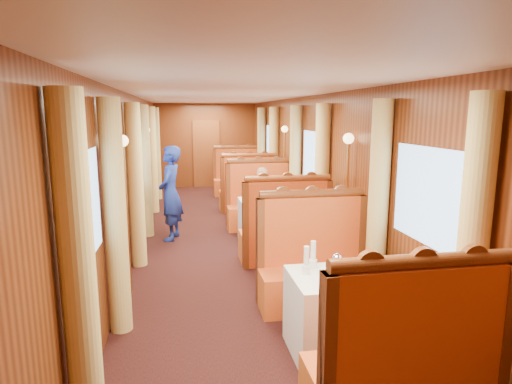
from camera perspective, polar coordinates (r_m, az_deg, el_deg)
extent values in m
cube|color=brown|center=(13.03, -6.62, 5.07)|extent=(0.80, 0.04, 2.00)
cube|color=white|center=(4.19, 12.07, -15.55)|extent=(1.05, 0.72, 0.75)
cube|color=#B72B14|center=(3.05, 20.84, -16.44)|extent=(1.30, 0.12, 0.80)
cylinder|color=brown|center=(2.89, 21.41, -8.59)|extent=(1.23, 0.10, 0.10)
cube|color=#B72B14|center=(5.07, 7.95, -12.57)|extent=(1.30, 0.55, 0.45)
cube|color=#B72B14|center=(5.06, 7.39, -5.10)|extent=(1.30, 0.12, 0.80)
cylinder|color=brown|center=(4.96, 7.50, -0.20)|extent=(1.23, 0.10, 0.10)
cube|color=white|center=(7.37, 1.97, -3.91)|extent=(1.05, 0.72, 0.75)
cube|color=#B72B14|center=(6.51, 3.67, -7.22)|extent=(1.30, 0.55, 0.45)
cube|color=#B72B14|center=(6.15, 4.19, -2.25)|extent=(1.30, 0.12, 0.80)
cylinder|color=brown|center=(6.07, 4.25, 1.80)|extent=(1.23, 0.10, 0.10)
cube|color=#B72B14|center=(8.31, 0.63, -3.32)|extent=(1.30, 0.55, 0.45)
cube|color=#B72B14|center=(8.39, 0.38, 1.18)|extent=(1.30, 0.12, 0.80)
cylinder|color=brown|center=(8.33, 0.38, 4.16)|extent=(1.23, 0.10, 0.10)
cube|color=white|center=(10.74, -1.81, 0.64)|extent=(1.05, 0.72, 0.75)
cube|color=#B72B14|center=(9.85, -1.04, -1.14)|extent=(1.30, 0.55, 0.45)
cube|color=#B72B14|center=(9.53, -0.86, 2.29)|extent=(1.30, 0.12, 0.80)
cylinder|color=brown|center=(9.48, -0.87, 4.92)|extent=(1.23, 0.10, 0.10)
cube|color=#B72B14|center=(11.70, -2.45, 0.69)|extent=(1.30, 0.55, 0.45)
cube|color=#B72B14|center=(11.82, -2.61, 3.85)|extent=(1.30, 0.12, 0.80)
cylinder|color=brown|center=(11.78, -2.63, 5.98)|extent=(1.23, 0.10, 0.10)
cube|color=silver|center=(3.97, 11.24, -11.05)|extent=(0.40, 0.34, 0.01)
cylinder|color=white|center=(4.07, 17.02, -10.71)|extent=(0.20, 0.20, 0.01)
cylinder|color=white|center=(3.98, 6.71, -10.26)|extent=(0.08, 0.08, 0.08)
cylinder|color=white|center=(3.94, 6.75, -8.46)|extent=(0.05, 0.05, 0.18)
cylinder|color=white|center=(4.15, 7.59, -9.45)|extent=(0.08, 0.08, 0.08)
cylinder|color=white|center=(4.10, 7.64, -7.71)|extent=(0.05, 0.05, 0.18)
cylinder|color=silver|center=(7.23, 1.81, -0.57)|extent=(0.06, 0.06, 0.14)
cylinder|color=silver|center=(10.64, -1.82, 2.97)|extent=(0.06, 0.06, 0.14)
cylinder|color=#D5BE6D|center=(2.97, -22.61, -10.49)|extent=(0.22, 0.22, 2.35)
cylinder|color=#D5BE6D|center=(4.44, -18.24, -3.40)|extent=(0.22, 0.22, 2.35)
cylinder|color=#D5BE6D|center=(3.57, 26.85, -7.36)|extent=(0.22, 0.22, 2.35)
cylinder|color=#D5BE6D|center=(4.86, 15.94, -2.12)|extent=(0.22, 0.22, 2.35)
cylinder|color=#D5BE6D|center=(6.33, -15.73, 0.74)|extent=(0.22, 0.22, 2.35)
cylinder|color=#D5BE6D|center=(7.86, -14.59, 2.61)|extent=(0.22, 0.22, 2.35)
cylinder|color=#D5BE6D|center=(6.63, 8.73, 1.43)|extent=(0.22, 0.22, 2.35)
cylinder|color=#D5BE6D|center=(8.11, 5.26, 3.13)|extent=(0.22, 0.22, 2.35)
cylinder|color=#D5BE6D|center=(9.78, -13.67, 4.12)|extent=(0.22, 0.22, 2.35)
cylinder|color=#D5BE6D|center=(11.33, -13.16, 4.96)|extent=(0.22, 0.22, 2.35)
cylinder|color=#D5BE6D|center=(9.98, 2.38, 4.52)|extent=(0.22, 0.22, 2.35)
cylinder|color=#D5BE6D|center=(11.50, 0.75, 5.31)|extent=(0.22, 0.22, 2.35)
cylinder|color=#BF8C3F|center=(5.43, -16.84, -3.56)|extent=(0.04, 0.04, 1.85)
sphere|color=#FFD18C|center=(5.29, -17.38, 6.53)|extent=(0.14, 0.14, 0.14)
cylinder|color=#BF8C3F|center=(5.79, 11.87, -2.50)|extent=(0.04, 0.04, 1.85)
sphere|color=#FFD18C|center=(5.65, 12.23, 6.98)|extent=(0.14, 0.14, 0.14)
cylinder|color=#BF8C3F|center=(8.86, -14.14, 1.84)|extent=(0.04, 0.04, 1.85)
sphere|color=#FFD18C|center=(8.77, -14.42, 8.02)|extent=(0.14, 0.14, 0.14)
cylinder|color=#BF8C3F|center=(9.08, 3.77, 2.33)|extent=(0.04, 0.04, 1.85)
sphere|color=#FFD18C|center=(8.99, 3.85, 8.37)|extent=(0.14, 0.14, 0.14)
imported|color=navy|center=(7.59, -11.33, -0.17)|extent=(0.52, 0.67, 1.66)
cube|color=beige|center=(8.05, 0.83, 0.07)|extent=(0.40, 0.24, 0.55)
sphere|color=tan|center=(8.00, 0.84, 2.60)|extent=(0.20, 0.20, 0.20)
cube|color=beige|center=(7.93, 1.05, -1.79)|extent=(0.36, 0.30, 0.14)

